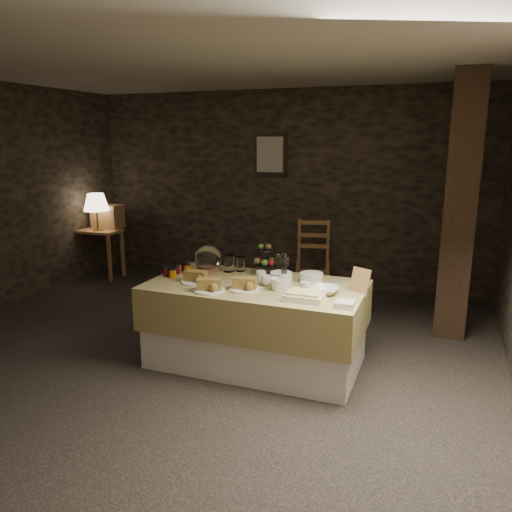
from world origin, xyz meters
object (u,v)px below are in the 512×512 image
(buffet_table, at_px, (256,318))
(table_lamp, at_px, (96,203))
(console_table, at_px, (98,239))
(timber_column, at_px, (460,208))
(wine_rack, at_px, (107,216))
(chair, at_px, (314,261))
(fruit_stand, at_px, (265,261))

(buffet_table, height_order, table_lamp, table_lamp)
(table_lamp, bearing_deg, console_table, 135.00)
(buffet_table, relative_size, timber_column, 0.71)
(wine_rack, height_order, timber_column, timber_column)
(timber_column, bearing_deg, table_lamp, 174.10)
(table_lamp, relative_size, timber_column, 0.20)
(console_table, height_order, timber_column, timber_column)
(table_lamp, bearing_deg, chair, 8.36)
(wine_rack, relative_size, fruit_stand, 1.32)
(timber_column, distance_m, fruit_stand, 1.98)
(buffet_table, xyz_separation_m, fruit_stand, (-0.04, 0.34, 0.44))
(buffet_table, bearing_deg, chair, 91.38)
(console_table, relative_size, table_lamp, 1.32)
(chair, relative_size, fruit_stand, 2.29)
(chair, relative_size, timber_column, 0.28)
(console_table, relative_size, timber_column, 0.27)
(chair, height_order, fruit_stand, fruit_stand)
(wine_rack, bearing_deg, table_lamp, -90.00)
(table_lamp, bearing_deg, wine_rack, 90.00)
(buffet_table, distance_m, wine_rack, 3.73)
(buffet_table, bearing_deg, timber_column, 39.85)
(chair, height_order, timber_column, timber_column)
(timber_column, bearing_deg, wine_rack, 171.34)
(wine_rack, bearing_deg, fruit_stand, -29.42)
(chair, bearing_deg, console_table, 173.43)
(table_lamp, distance_m, chair, 3.14)
(table_lamp, distance_m, wine_rack, 0.32)
(table_lamp, xyz_separation_m, chair, (3.03, 0.45, -0.67))
(table_lamp, bearing_deg, buffet_table, -30.68)
(console_table, distance_m, wine_rack, 0.35)
(console_table, xyz_separation_m, timber_column, (4.75, -0.53, 0.74))
(wine_rack, height_order, fruit_stand, fruit_stand)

